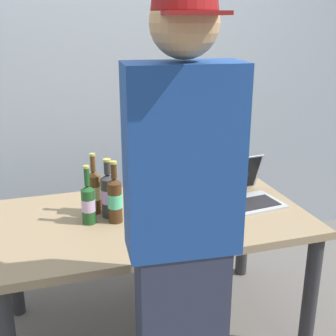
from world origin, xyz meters
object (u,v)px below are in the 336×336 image
beer_bottle_brown (115,199)px  person_figure (182,232)px  beer_bottle_amber (108,194)px  beer_bottle_dark (88,203)px  laptop (243,192)px  beer_bottle_green (94,191)px

beer_bottle_brown → person_figure: size_ratio=0.18×
beer_bottle_amber → person_figure: bearing=-79.3°
beer_bottle_brown → beer_bottle_dark: 0.13m
beer_bottle_amber → beer_bottle_brown: beer_bottle_brown is taller
laptop → beer_bottle_amber: 0.75m
laptop → beer_bottle_amber: (-0.75, 0.02, 0.07)m
laptop → person_figure: person_figure is taller
beer_bottle_green → beer_bottle_amber: (0.06, -0.07, 0.00)m
beer_bottle_brown → beer_bottle_dark: beer_bottle_brown is taller
beer_bottle_dark → person_figure: size_ratio=0.17×
beer_bottle_amber → beer_bottle_green: bearing=133.5°
person_figure → beer_bottle_amber: bearing=100.7°
beer_bottle_amber → beer_bottle_dark: bearing=-155.5°
beer_bottle_brown → beer_bottle_dark: size_ratio=1.06×
beer_bottle_amber → person_figure: size_ratio=0.17×
laptop → beer_bottle_brown: bearing=-175.8°
beer_bottle_green → person_figure: 0.84m
beer_bottle_green → beer_bottle_brown: 0.16m
laptop → person_figure: 0.97m
laptop → beer_bottle_brown: size_ratio=1.21×
beer_bottle_green → beer_bottle_brown: beer_bottle_green is taller
beer_bottle_dark → person_figure: person_figure is taller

